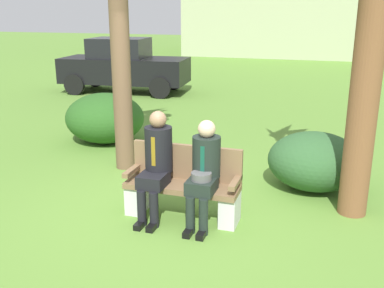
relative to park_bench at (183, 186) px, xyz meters
The scene contains 7 objects.
ground_plane 0.44m from the park_bench, behind, with size 80.00×80.00×0.00m, color #5D8A34.
park_bench is the anchor object (origin of this frame).
seated_man_left 0.48m from the park_bench, 159.69° to the right, with size 0.34×0.72×1.34m.
seated_man_right 0.45m from the park_bench, 22.72° to the right, with size 0.34×0.72×1.28m.
shrub_near_bench 2.09m from the park_bench, 43.75° to the left, with size 1.34×1.23×0.84m, color #2E592D.
shrub_mid_lawn 3.68m from the park_bench, 133.74° to the left, with size 1.55×1.42×0.97m, color #28581E.
parked_car_near 9.10m from the park_bench, 120.85° to the left, with size 4.03×2.01×1.68m.
Camera 1 is at (1.88, -4.90, 2.52)m, focal length 41.71 mm.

